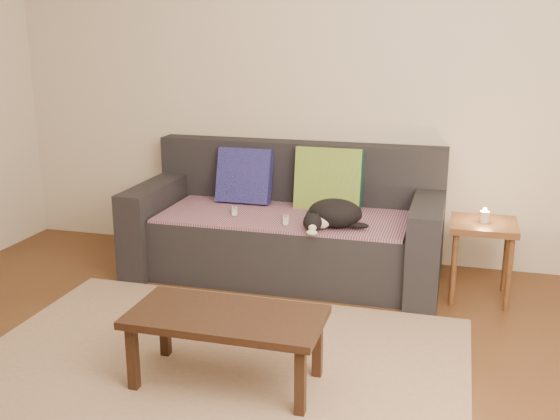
% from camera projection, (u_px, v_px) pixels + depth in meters
% --- Properties ---
extents(ground, '(4.50, 4.50, 0.00)m').
position_uv_depth(ground, '(204.00, 382.00, 3.17)').
color(ground, brown).
rests_on(ground, ground).
extents(back_wall, '(4.50, 0.04, 2.60)m').
position_uv_depth(back_wall, '(303.00, 80.00, 4.68)').
color(back_wall, beige).
rests_on(back_wall, ground).
extents(sofa, '(2.10, 0.94, 0.87)m').
position_uv_depth(sofa, '(287.00, 229.00, 4.55)').
color(sofa, '#232328').
rests_on(sofa, ground).
extents(throw_blanket, '(1.66, 0.74, 0.02)m').
position_uv_depth(throw_blanket, '(284.00, 216.00, 4.43)').
color(throw_blanket, '#45294D').
rests_on(throw_blanket, sofa).
extents(cushion_navy, '(0.39, 0.20, 0.41)m').
position_uv_depth(cushion_navy, '(245.00, 176.00, 4.71)').
color(cushion_navy, '#15114A').
rests_on(cushion_navy, throw_blanket).
extents(cushion_green, '(0.46, 0.19, 0.48)m').
position_uv_depth(cushion_green, '(329.00, 181.00, 4.55)').
color(cushion_green, '#0B4839').
rests_on(cushion_green, throw_blanket).
extents(cat, '(0.43, 0.40, 0.18)m').
position_uv_depth(cat, '(333.00, 214.00, 4.12)').
color(cat, black).
rests_on(cat, throw_blanket).
extents(wii_remote_a, '(0.08, 0.15, 0.03)m').
position_uv_depth(wii_remote_a, '(235.00, 211.00, 4.46)').
color(wii_remote_a, white).
rests_on(wii_remote_a, throw_blanket).
extents(wii_remote_b, '(0.07, 0.15, 0.03)m').
position_uv_depth(wii_remote_b, '(286.00, 220.00, 4.25)').
color(wii_remote_b, white).
rests_on(wii_remote_b, throw_blanket).
extents(side_table, '(0.40, 0.40, 0.50)m').
position_uv_depth(side_table, '(483.00, 236.00, 4.06)').
color(side_table, brown).
rests_on(side_table, ground).
extents(candle, '(0.06, 0.06, 0.09)m').
position_uv_depth(candle, '(484.00, 216.00, 4.03)').
color(candle, beige).
rests_on(candle, side_table).
extents(rug, '(2.50, 1.80, 0.01)m').
position_uv_depth(rug, '(215.00, 366.00, 3.31)').
color(rug, tan).
rests_on(rug, ground).
extents(coffee_table, '(0.92, 0.46, 0.37)m').
position_uv_depth(coffee_table, '(226.00, 323.00, 3.07)').
color(coffee_table, '#311E13').
rests_on(coffee_table, rug).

